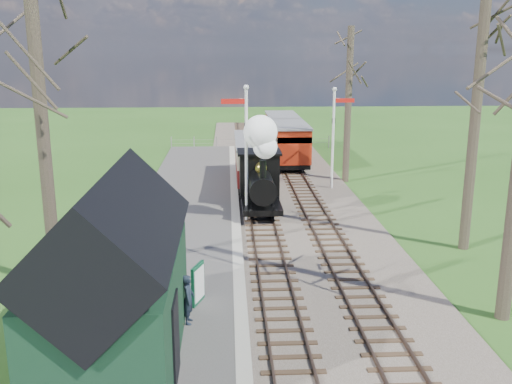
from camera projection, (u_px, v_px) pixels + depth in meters
distant_hills at (250, 231)px, 77.06m from camera, size 114.40×48.00×22.02m
ballast_bed at (279, 189)px, 32.05m from camera, size 8.00×60.00×0.10m
track_near at (255, 189)px, 31.98m from camera, size 1.60×60.00×0.15m
track_far at (301, 188)px, 32.10m from camera, size 1.60×60.00×0.15m
platform at (182, 235)px, 24.06m from camera, size 5.00×44.00×0.20m
coping_strip at (237, 234)px, 24.17m from camera, size 0.40×44.00×0.21m
station_shed at (115, 280)px, 13.80m from camera, size 3.25×6.30×4.78m
semaphore_near at (245, 144)px, 25.27m from camera, size 1.22×0.24×6.22m
semaphore_far at (335, 131)px, 31.40m from camera, size 1.22×0.24×5.72m
bare_trees at (312, 125)px, 19.27m from camera, size 15.51×22.39×12.00m
fence_line at (251, 142)px, 45.45m from camera, size 12.60×0.08×1.00m
locomotive at (260, 171)px, 26.67m from camera, size 1.90×4.44×4.75m
coach at (255, 159)px, 32.69m from camera, size 2.22×7.60×2.33m
red_carriage_a at (290, 144)px, 37.82m from camera, size 2.27×5.63×2.39m
red_carriage_b at (282, 132)px, 43.15m from camera, size 2.27×5.63×2.39m
sign_board at (198, 284)px, 17.21m from camera, size 0.36×0.82×1.23m
bench at (168, 311)px, 15.98m from camera, size 0.77×1.40×0.77m
person at (188, 299)px, 15.92m from camera, size 0.37×0.54×1.43m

